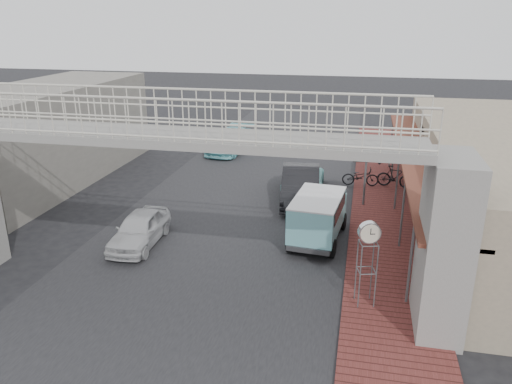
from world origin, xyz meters
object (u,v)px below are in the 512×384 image
at_px(angkot_van, 318,212).
at_px(street_clock, 369,236).
at_px(motorcycle_far, 395,177).
at_px(angkot_curb, 304,179).
at_px(dark_sedan, 301,185).
at_px(angkot_far, 230,141).
at_px(white_hatchback, 140,229).
at_px(motorcycle_near, 360,176).
at_px(arrow_sign, 384,153).

distance_m(angkot_van, street_clock, 4.90).
xyz_separation_m(motorcycle_far, street_clock, (-1.40, -11.50, 1.66)).
height_order(angkot_curb, street_clock, street_clock).
relative_size(dark_sedan, street_clock, 1.86).
bearing_deg(angkot_far, white_hatchback, -82.56).
xyz_separation_m(dark_sedan, motorcycle_near, (2.75, 2.70, -0.23)).
xyz_separation_m(angkot_curb, angkot_van, (1.29, -5.94, 0.60)).
relative_size(white_hatchback, dark_sedan, 0.75).
distance_m(angkot_far, angkot_van, 14.43).
bearing_deg(motorcycle_far, dark_sedan, 134.59).
bearing_deg(arrow_sign, motorcycle_far, 62.04).
height_order(dark_sedan, motorcycle_far, dark_sedan).
distance_m(white_hatchback, angkot_van, 6.92).
xyz_separation_m(white_hatchback, motorcycle_far, (9.90, 8.87, 0.02)).
height_order(angkot_far, street_clock, street_clock).
bearing_deg(angkot_far, arrow_sign, -35.12).
relative_size(white_hatchback, motorcycle_far, 2.02).
height_order(dark_sedan, street_clock, street_clock).
bearing_deg(angkot_curb, dark_sedan, 87.77).
bearing_deg(angkot_van, angkot_curb, 107.75).
height_order(dark_sedan, angkot_van, angkot_van).
distance_m(dark_sedan, angkot_far, 10.11).
distance_m(angkot_far, motorcycle_near, 10.16).
relative_size(angkot_curb, arrow_sign, 1.43).
bearing_deg(angkot_curb, street_clock, 102.78).
bearing_deg(arrow_sign, angkot_curb, 144.90).
xyz_separation_m(angkot_far, motorcycle_near, (8.43, -5.66, -0.14)).
bearing_deg(street_clock, angkot_van, 98.43).
bearing_deg(angkot_van, angkot_far, 124.17).
height_order(dark_sedan, arrow_sign, arrow_sign).
bearing_deg(street_clock, angkot_curb, 92.56).
distance_m(white_hatchback, arrow_sign, 11.15).
xyz_separation_m(motorcycle_far, arrow_sign, (-0.78, -2.75, 1.91)).
relative_size(angkot_van, arrow_sign, 1.31).
height_order(street_clock, arrow_sign, arrow_sign).
distance_m(angkot_van, motorcycle_near, 7.18).
bearing_deg(white_hatchback, angkot_van, 12.75).
height_order(angkot_far, motorcycle_near, angkot_far).
xyz_separation_m(angkot_van, street_clock, (1.84, -4.40, 1.11)).
bearing_deg(angkot_curb, arrow_sign, 152.86).
bearing_deg(white_hatchback, dark_sedan, 46.03).
height_order(angkot_van, arrow_sign, arrow_sign).
bearing_deg(arrow_sign, dark_sedan, 168.78).
distance_m(motorcycle_near, arrow_sign, 3.44).
bearing_deg(angkot_far, dark_sedan, -49.39).
relative_size(motorcycle_far, arrow_sign, 0.60).
distance_m(angkot_curb, angkot_van, 6.11).
height_order(angkot_curb, angkot_van, angkot_van).
bearing_deg(motorcycle_near, white_hatchback, 132.43).
relative_size(dark_sedan, angkot_far, 0.99).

